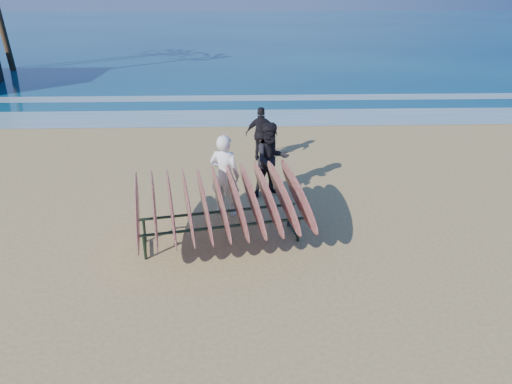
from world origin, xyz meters
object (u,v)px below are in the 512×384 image
at_px(person_dark_a, 271,160).
at_px(person_dark_b, 261,134).
at_px(surfboard_rack, 220,202).
at_px(person_white, 225,175).

relative_size(person_dark_a, person_dark_b, 1.16).
bearing_deg(surfboard_rack, person_white, 76.77).
relative_size(person_white, person_dark_a, 1.01).
distance_m(surfboard_rack, person_dark_a, 2.48).
bearing_deg(surfboard_rack, person_dark_a, 52.04).
bearing_deg(person_white, person_dark_b, -85.51).
bearing_deg(surfboard_rack, person_dark_b, 66.96).
xyz_separation_m(surfboard_rack, person_white, (0.05, 1.24, 0.04)).
xyz_separation_m(person_dark_a, person_dark_b, (-0.12, 2.50, -0.12)).
bearing_deg(person_white, person_dark_a, -118.09).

